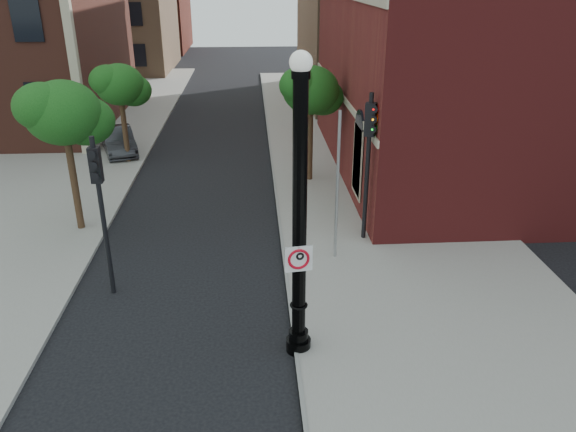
{
  "coord_description": "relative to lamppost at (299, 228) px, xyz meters",
  "views": [
    {
      "loc": [
        1.15,
        -10.24,
        8.34
      ],
      "look_at": [
        1.95,
        2.0,
        2.98
      ],
      "focal_mm": 35.0,
      "sensor_mm": 36.0,
      "label": 1
    }
  ],
  "objects": [
    {
      "name": "bg_building_red",
      "position": [
        -14.12,
        57.23,
        1.78
      ],
      "size": [
        12.0,
        12.0,
        10.0
      ],
      "primitive_type": "cube",
      "color": "maroon",
      "rests_on": "ground"
    },
    {
      "name": "sidewalk_right",
      "position": [
        3.88,
        9.23,
        -3.16
      ],
      "size": [
        8.0,
        60.0,
        0.12
      ],
      "primitive_type": "cube",
      "color": "gray",
      "rests_on": "ground"
    },
    {
      "name": "bg_building_tan_a",
      "position": [
        -14.12,
        43.23,
        2.78
      ],
      "size": [
        12.0,
        12.0,
        12.0
      ],
      "primitive_type": "cube",
      "color": "#957151",
      "rests_on": "ground"
    },
    {
      "name": "traffic_signal_left",
      "position": [
        -5.01,
        2.97,
        -0.16
      ],
      "size": [
        0.28,
        0.37,
        4.54
      ],
      "rotation": [
        0.0,
        0.0,
        -0.0
      ],
      "color": "black",
      "rests_on": "ground"
    },
    {
      "name": "no_parking_sign",
      "position": [
        -0.02,
        -0.18,
        -0.65
      ],
      "size": [
        0.62,
        0.13,
        0.62
      ],
      "rotation": [
        0.0,
        0.0,
        0.14
      ],
      "color": "white",
      "rests_on": "ground"
    },
    {
      "name": "parked_car",
      "position": [
        -7.6,
        16.39,
        -2.57
      ],
      "size": [
        2.58,
        4.17,
        1.3
      ],
      "primitive_type": "imported",
      "rotation": [
        0.0,
        0.0,
        0.33
      ],
      "color": "#2A2A2E",
      "rests_on": "ground"
    },
    {
      "name": "street_tree_c",
      "position": [
        1.48,
        11.75,
        0.65
      ],
      "size": [
        2.73,
        2.46,
        4.91
      ],
      "color": "#332414",
      "rests_on": "ground"
    },
    {
      "name": "traffic_signal_right",
      "position": [
        2.68,
        5.81,
        0.13
      ],
      "size": [
        0.4,
        0.44,
        4.98
      ],
      "rotation": [
        0.0,
        0.0,
        -0.38
      ],
      "color": "black",
      "rests_on": "ground"
    },
    {
      "name": "lamppost",
      "position": [
        0.0,
        0.0,
        0.0
      ],
      "size": [
        0.59,
        0.59,
        6.97
      ],
      "color": "black",
      "rests_on": "ground"
    },
    {
      "name": "sidewalk_left",
      "position": [
        -11.12,
        17.23,
        -3.16
      ],
      "size": [
        10.0,
        50.0,
        0.12
      ],
      "primitive_type": "cube",
      "color": "gray",
      "rests_on": "ground"
    },
    {
      "name": "street_tree_a",
      "position": [
        -6.99,
        7.3,
        0.89
      ],
      "size": [
        2.89,
        2.62,
        5.22
      ],
      "color": "#332414",
      "rests_on": "ground"
    },
    {
      "name": "curb_edge",
      "position": [
        -0.07,
        9.23,
        -3.15
      ],
      "size": [
        0.1,
        60.0,
        0.14
      ],
      "primitive_type": "cube",
      "color": "gray",
      "rests_on": "ground"
    },
    {
      "name": "utility_pole",
      "position": [
        1.52,
        4.52,
        -0.85
      ],
      "size": [
        0.09,
        0.09,
        4.75
      ],
      "primitive_type": "cylinder",
      "color": "#999999",
      "rests_on": "ground"
    },
    {
      "name": "street_tree_b",
      "position": [
        -6.81,
        14.78,
        0.42
      ],
      "size": [
        2.56,
        2.32,
        4.62
      ],
      "color": "#332414",
      "rests_on": "ground"
    },
    {
      "name": "ground",
      "position": [
        -2.12,
        -0.77,
        -3.22
      ],
      "size": [
        120.0,
        120.0,
        0.0
      ],
      "primitive_type": "plane",
      "color": "black",
      "rests_on": "ground"
    }
  ]
}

